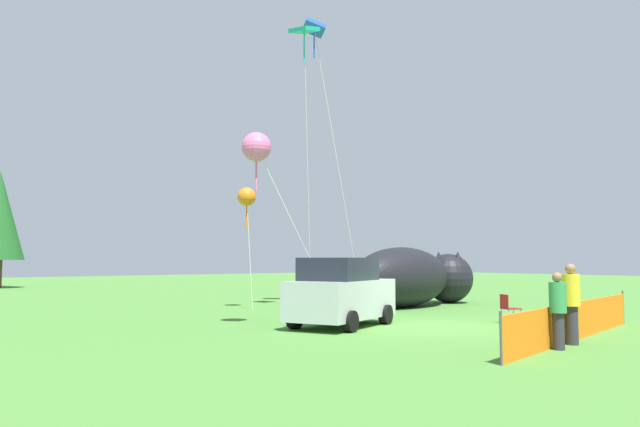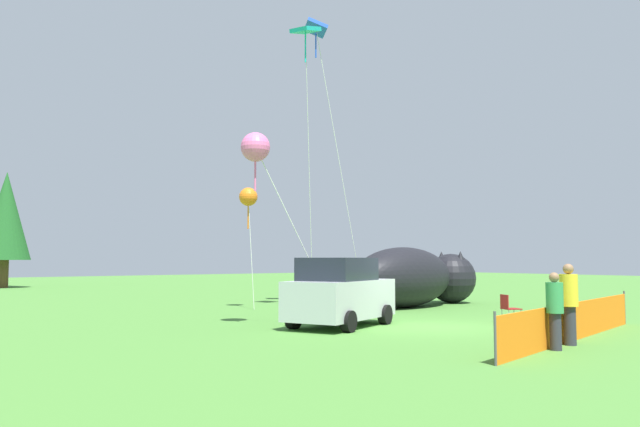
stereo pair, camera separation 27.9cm
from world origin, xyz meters
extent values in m
plane|color=#477F33|center=(0.00, 0.00, 0.00)|extent=(120.00, 120.00, 0.00)
cube|color=#B7BCC1|center=(-2.12, 1.72, 0.80)|extent=(4.29, 3.15, 1.10)
cube|color=#1E232D|center=(-2.30, 1.65, 1.68)|extent=(2.61, 2.34, 0.66)
cylinder|color=black|center=(-1.33, 2.99, 0.30)|extent=(0.64, 0.46, 0.59)
cylinder|color=black|center=(-0.66, 1.38, 0.30)|extent=(0.64, 0.46, 0.59)
cylinder|color=black|center=(-3.57, 2.07, 0.30)|extent=(0.64, 0.46, 0.59)
cylinder|color=black|center=(-2.90, 0.45, 0.30)|extent=(0.64, 0.46, 0.59)
cube|color=maroon|center=(2.60, -0.80, 0.45)|extent=(0.64, 0.64, 0.03)
cube|color=maroon|center=(2.39, -0.71, 0.67)|extent=(0.22, 0.43, 0.44)
cylinder|color=#A5A5AD|center=(2.87, -0.70, 0.22)|extent=(0.02, 0.02, 0.45)
cylinder|color=#A5A5AD|center=(2.70, -1.08, 0.22)|extent=(0.02, 0.02, 0.45)
cylinder|color=#A5A5AD|center=(2.50, -0.53, 0.22)|extent=(0.02, 0.02, 0.45)
cylinder|color=#A5A5AD|center=(2.33, -0.90, 0.22)|extent=(0.02, 0.02, 0.45)
ellipsoid|color=black|center=(4.43, 5.61, 1.23)|extent=(6.09, 3.36, 2.46)
ellipsoid|color=white|center=(4.43, 5.61, 0.68)|extent=(3.94, 2.42, 1.11)
sphere|color=black|center=(8.00, 6.20, 1.11)|extent=(2.21, 2.21, 2.21)
cone|color=black|center=(8.00, 6.75, 1.99)|extent=(0.62, 0.62, 0.66)
cone|color=black|center=(8.00, 5.65, 1.99)|extent=(0.62, 0.62, 0.66)
cube|color=orange|center=(0.54, -4.12, 0.46)|extent=(9.30, 2.25, 0.91)
cylinder|color=#4C4C51|center=(-4.11, -5.23, 0.50)|extent=(0.05, 0.05, 1.00)
cylinder|color=#4C4C51|center=(5.18, -3.02, 0.50)|extent=(0.05, 0.05, 1.00)
cylinder|color=#2D2D38|center=(-0.45, -4.55, 0.44)|extent=(0.28, 0.28, 0.89)
cylinder|color=yellow|center=(-0.45, -4.55, 1.26)|extent=(0.41, 0.41, 0.74)
sphere|color=#8C6647|center=(-0.45, -4.55, 1.75)|extent=(0.24, 0.24, 0.24)
cylinder|color=#2D2D38|center=(-1.44, -4.80, 0.40)|extent=(0.25, 0.25, 0.80)
cylinder|color=#338C4C|center=(-1.44, -4.80, 1.14)|extent=(0.37, 0.37, 0.67)
sphere|color=#8C6647|center=(-1.44, -4.80, 1.58)|extent=(0.22, 0.22, 0.22)
cylinder|color=silver|center=(-0.90, 8.80, 2.24)|extent=(0.03, 0.53, 4.48)
sphere|color=orange|center=(-0.90, 9.06, 4.48)|extent=(0.75, 0.75, 0.75)
cylinder|color=orange|center=(-0.90, 9.06, 3.78)|extent=(0.06, 0.06, 1.20)
cylinder|color=silver|center=(3.12, 8.11, 5.91)|extent=(2.59, 0.15, 11.83)
cube|color=blue|center=(1.84, 8.17, 11.83)|extent=(1.18, 1.21, 0.60)
cylinder|color=blue|center=(1.84, 8.17, 11.13)|extent=(0.06, 0.06, 1.20)
cylinder|color=silver|center=(-2.97, 2.67, 2.63)|extent=(2.72, 0.65, 5.27)
sphere|color=pink|center=(-4.31, 2.98, 5.26)|extent=(0.87, 0.87, 0.87)
cylinder|color=pink|center=(-4.31, 2.98, 4.56)|extent=(0.06, 0.06, 1.20)
cylinder|color=silver|center=(1.02, 7.53, 5.51)|extent=(1.37, 1.31, 11.02)
cube|color=#19B2B2|center=(0.35, 6.89, 11.02)|extent=(1.09, 1.08, 0.43)
cylinder|color=#19B2B2|center=(0.35, 6.89, 10.32)|extent=(0.06, 0.06, 1.20)
camera|label=1|loc=(-14.06, -12.36, 1.98)|focal=35.00mm
camera|label=2|loc=(-13.84, -12.54, 1.98)|focal=35.00mm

